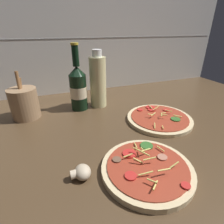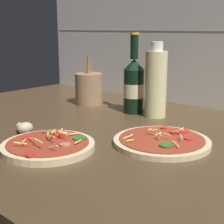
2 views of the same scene
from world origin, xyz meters
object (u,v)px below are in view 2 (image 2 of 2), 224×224
(mushroom_left, at_px, (25,128))
(utensil_crock, at_px, (89,88))
(pizza_far, at_px, (161,142))
(oil_bottle, at_px, (156,83))
(beer_bottle, at_px, (134,85))
(pizza_near, at_px, (48,146))

(mushroom_left, distance_m, utensil_crock, 0.41)
(pizza_far, xyz_separation_m, oil_bottle, (-0.18, 0.22, 0.10))
(mushroom_left, xyz_separation_m, utensil_crock, (-0.14, 0.39, 0.04))
(oil_bottle, distance_m, utensil_crock, 0.31)
(oil_bottle, distance_m, mushroom_left, 0.44)
(pizza_far, relative_size, beer_bottle, 0.90)
(pizza_far, bearing_deg, pizza_near, -130.91)
(utensil_crock, bearing_deg, oil_bottle, 2.07)
(pizza_far, height_order, oil_bottle, oil_bottle)
(beer_bottle, bearing_deg, mushroom_left, -100.72)
(pizza_far, relative_size, mushroom_left, 5.11)
(oil_bottle, relative_size, mushroom_left, 5.10)
(pizza_near, height_order, oil_bottle, oil_bottle)
(beer_bottle, height_order, oil_bottle, beer_bottle)
(beer_bottle, xyz_separation_m, utensil_crock, (-0.21, -0.01, -0.04))
(pizza_near, height_order, mushroom_left, pizza_near)
(mushroom_left, bearing_deg, utensil_crock, 109.68)
(beer_bottle, bearing_deg, pizza_near, -79.54)
(beer_bottle, xyz_separation_m, mushroom_left, (-0.07, -0.39, -0.08))
(pizza_near, height_order, utensil_crock, utensil_crock)
(utensil_crock, bearing_deg, pizza_near, -55.46)
(mushroom_left, bearing_deg, pizza_near, -13.95)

